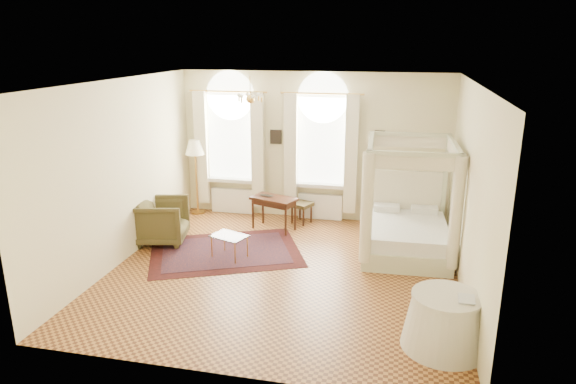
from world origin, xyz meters
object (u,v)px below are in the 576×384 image
(writing_desk, at_px, (274,202))
(floor_lamp, at_px, (195,151))
(canopy_bed, at_px, (406,229))
(nightstand, at_px, (413,216))
(side_table, at_px, (445,321))
(coffee_table, at_px, (229,238))
(stool, at_px, (302,206))
(armchair, at_px, (162,221))

(writing_desk, height_order, floor_lamp, floor_lamp)
(canopy_bed, xyz_separation_m, nightstand, (0.16, 1.41, -0.20))
(side_table, bearing_deg, canopy_bed, 99.33)
(coffee_table, distance_m, floor_lamp, 3.00)
(canopy_bed, xyz_separation_m, side_table, (0.50, -3.07, -0.12))
(stool, relative_size, coffee_table, 0.71)
(canopy_bed, distance_m, stool, 2.60)
(armchair, bearing_deg, floor_lamp, -12.62)
(canopy_bed, xyz_separation_m, writing_desk, (-2.78, 0.75, 0.12))
(floor_lamp, bearing_deg, nightstand, 0.00)
(stool, height_order, armchair, armchair)
(writing_desk, bearing_deg, floor_lamp, 161.84)
(nightstand, xyz_separation_m, writing_desk, (-2.93, -0.66, 0.32))
(floor_lamp, bearing_deg, writing_desk, -18.16)
(floor_lamp, xyz_separation_m, side_table, (5.31, -4.49, -1.12))
(canopy_bed, relative_size, coffee_table, 2.86)
(nightstand, bearing_deg, armchair, -159.47)
(armchair, relative_size, floor_lamp, 0.56)
(coffee_table, bearing_deg, writing_desk, 74.74)
(armchair, distance_m, side_table, 5.93)
(nightstand, xyz_separation_m, stool, (-2.43, -0.14, 0.10))
(armchair, distance_m, coffee_table, 1.64)
(writing_desk, distance_m, armchair, 2.36)
(nightstand, height_order, floor_lamp, floor_lamp)
(nightstand, distance_m, armchair, 5.30)
(stool, distance_m, armchair, 3.06)
(nightstand, distance_m, stool, 2.43)
(writing_desk, xyz_separation_m, armchair, (-2.03, -1.19, -0.16))
(writing_desk, bearing_deg, side_table, -49.33)
(writing_desk, bearing_deg, nightstand, 12.76)
(writing_desk, xyz_separation_m, floor_lamp, (-2.03, 0.66, 0.88))
(floor_lamp, bearing_deg, side_table, -40.20)
(writing_desk, bearing_deg, coffee_table, -105.26)
(coffee_table, distance_m, side_table, 4.32)
(armchair, bearing_deg, coffee_table, -118.63)
(nightstand, distance_m, coffee_table, 4.10)
(coffee_table, bearing_deg, nightstand, 34.33)
(coffee_table, bearing_deg, stool, 66.18)
(nightstand, relative_size, floor_lamp, 0.34)
(canopy_bed, distance_m, coffee_table, 3.35)
(canopy_bed, relative_size, armchair, 2.22)
(writing_desk, height_order, coffee_table, writing_desk)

